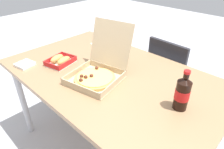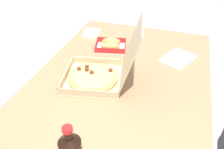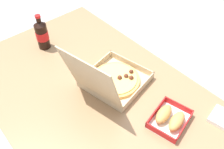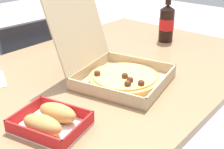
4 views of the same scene
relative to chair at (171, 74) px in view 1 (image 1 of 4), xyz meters
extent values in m
plane|color=#B2B2B7|center=(-0.11, -0.69, -0.48)|extent=(10.00, 10.00, 0.00)
cube|color=#997551|center=(-0.11, -0.69, 0.26)|extent=(1.48, 0.91, 0.03)
cylinder|color=#B7B7BC|center=(-0.78, -1.08, -0.12)|extent=(0.05, 0.05, 0.72)
cylinder|color=#B7B7BC|center=(-0.78, -0.31, -0.12)|extent=(0.05, 0.05, 0.72)
cylinder|color=#B7B7BC|center=(0.56, -0.31, -0.12)|extent=(0.05, 0.05, 0.72)
cube|color=#232328|center=(0.00, 0.06, -0.05)|extent=(0.42, 0.42, 0.04)
cube|color=#232328|center=(-0.01, -0.12, 0.16)|extent=(0.36, 0.05, 0.38)
cylinder|color=#B2B2B7|center=(0.18, 0.22, -0.26)|extent=(0.03, 0.03, 0.43)
cylinder|color=#B2B2B7|center=(-0.16, 0.24, -0.26)|extent=(0.03, 0.03, 0.43)
cylinder|color=#B2B2B7|center=(0.16, -0.12, -0.26)|extent=(0.03, 0.03, 0.43)
cylinder|color=#B2B2B7|center=(-0.18, -0.10, -0.26)|extent=(0.03, 0.03, 0.43)
cube|color=tan|center=(-0.11, -0.83, 0.27)|extent=(0.35, 0.35, 0.01)
cube|color=tan|center=(-0.08, -0.97, 0.30)|extent=(0.29, 0.07, 0.04)
cube|color=tan|center=(-0.25, -0.85, 0.30)|extent=(0.07, 0.29, 0.04)
cube|color=tan|center=(0.03, -0.80, 0.30)|extent=(0.07, 0.29, 0.04)
cube|color=tan|center=(-0.14, -0.68, 0.30)|extent=(0.29, 0.07, 0.04)
cube|color=tan|center=(-0.15, -0.64, 0.46)|extent=(0.31, 0.15, 0.28)
cylinder|color=tan|center=(-0.11, -0.83, 0.29)|extent=(0.26, 0.26, 0.02)
cylinder|color=#EAC666|center=(-0.11, -0.83, 0.30)|extent=(0.23, 0.23, 0.01)
sphere|color=#562819|center=(-0.14, -0.87, 0.31)|extent=(0.02, 0.02, 0.02)
sphere|color=#562819|center=(-0.17, -0.88, 0.31)|extent=(0.02, 0.02, 0.02)
sphere|color=#562819|center=(-0.13, -0.92, 0.31)|extent=(0.02, 0.02, 0.02)
sphere|color=#562819|center=(-0.13, -0.84, 0.31)|extent=(0.02, 0.02, 0.02)
sphere|color=#562819|center=(-0.17, -0.75, 0.31)|extent=(0.02, 0.02, 0.02)
cube|color=white|center=(-0.46, -0.85, 0.27)|extent=(0.19, 0.22, 0.00)
cube|color=red|center=(-0.44, -0.94, 0.29)|extent=(0.15, 0.04, 0.03)
cube|color=red|center=(-0.48, -0.76, 0.29)|extent=(0.15, 0.04, 0.03)
cube|color=red|center=(-0.53, -0.86, 0.29)|extent=(0.05, 0.19, 0.03)
cube|color=red|center=(-0.39, -0.83, 0.29)|extent=(0.05, 0.19, 0.03)
ellipsoid|color=tan|center=(-0.49, -0.85, 0.30)|extent=(0.08, 0.13, 0.05)
ellipsoid|color=tan|center=(-0.43, -0.84, 0.30)|extent=(0.08, 0.13, 0.05)
cylinder|color=black|center=(0.40, -0.69, 0.35)|extent=(0.07, 0.07, 0.16)
cone|color=black|center=(0.40, -0.69, 0.44)|extent=(0.07, 0.07, 0.02)
cylinder|color=black|center=(0.40, -0.69, 0.47)|extent=(0.03, 0.03, 0.02)
cylinder|color=red|center=(0.40, -0.69, 0.49)|extent=(0.03, 0.03, 0.01)
cylinder|color=red|center=(0.40, -0.69, 0.36)|extent=(0.07, 0.07, 0.06)
cube|color=white|center=(-0.47, -0.42, 0.27)|extent=(0.25, 0.22, 0.00)
cube|color=white|center=(-0.62, -1.04, 0.28)|extent=(0.13, 0.13, 0.02)
camera|label=1|loc=(0.70, -1.51, 0.96)|focal=31.81mm
camera|label=2|loc=(0.79, -0.43, 1.00)|focal=37.16mm
camera|label=3|loc=(-0.78, -0.22, 1.25)|focal=39.93mm
camera|label=4|loc=(-0.86, -1.41, 0.75)|focal=46.82mm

